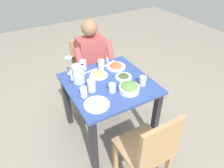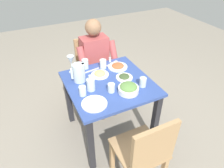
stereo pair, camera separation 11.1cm
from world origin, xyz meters
name	(u,v)px [view 1 (the left image)]	position (x,y,z in m)	size (l,w,h in m)	color
ground_plane	(109,130)	(0.00, 0.00, 0.00)	(8.00, 8.00, 0.00)	gray
dining_table	(109,92)	(0.00, 0.00, 0.58)	(0.83, 0.83, 0.71)	#334C99
chair_near	(89,67)	(-0.09, -0.73, 0.49)	(0.40, 0.40, 0.86)	tan
chair_far	(150,150)	(0.02, 0.73, 0.49)	(0.40, 0.40, 0.86)	tan
diner_near	(95,64)	(-0.09, -0.52, 0.63)	(0.48, 0.53, 1.16)	#B24C4C
water_pitcher	(78,74)	(0.26, -0.16, 0.81)	(0.16, 0.12, 0.19)	silver
salad_bowl	(129,88)	(-0.10, 0.22, 0.75)	(0.20, 0.20, 0.09)	white
plate_dolmas	(124,77)	(-0.18, 0.00, 0.72)	(0.17, 0.17, 0.04)	white
plate_fries	(99,74)	(0.03, -0.16, 0.73)	(0.19, 0.19, 0.05)	white
plate_yoghurt	(97,104)	(0.26, 0.25, 0.72)	(0.23, 0.23, 0.04)	white
plate_rice_curry	(116,66)	(-0.21, -0.22, 0.73)	(0.22, 0.22, 0.04)	white
water_glass_center	(112,88)	(0.04, 0.15, 0.75)	(0.07, 0.07, 0.09)	silver
water_glass_near_right	(143,81)	(-0.27, 0.20, 0.76)	(0.07, 0.07, 0.09)	silver
water_glass_far_left	(83,65)	(0.12, -0.36, 0.76)	(0.07, 0.07, 0.11)	silver
water_glass_near_left	(101,64)	(-0.06, -0.28, 0.76)	(0.07, 0.07, 0.10)	silver
water_glass_far_right	(84,92)	(0.31, 0.08, 0.76)	(0.07, 0.07, 0.10)	silver
wine_glass	(69,62)	(0.28, -0.35, 0.85)	(0.08, 0.08, 0.20)	silver
oil_carafe	(91,86)	(0.21, 0.04, 0.77)	(0.08, 0.08, 0.16)	silver
salt_shaker	(107,60)	(-0.19, -0.38, 0.74)	(0.03, 0.03, 0.05)	white
fork_near	(110,64)	(-0.19, -0.32, 0.71)	(0.17, 0.03, 0.01)	silver
knife_near	(90,71)	(0.08, -0.28, 0.71)	(0.18, 0.02, 0.01)	silver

